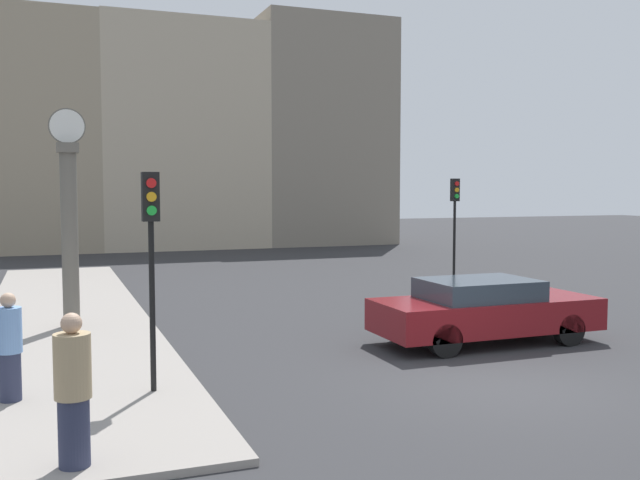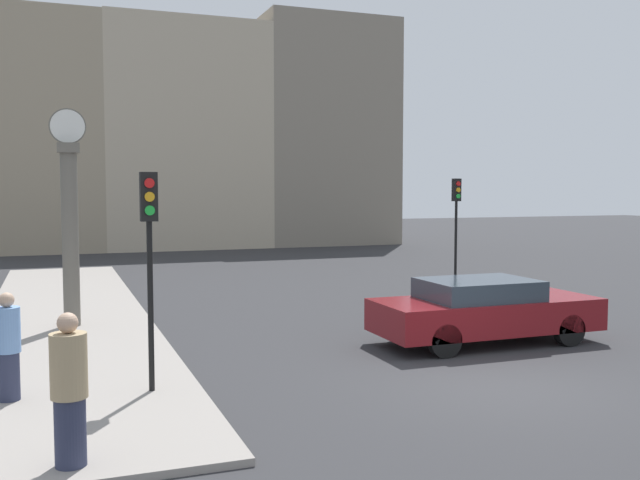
# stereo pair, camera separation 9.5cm
# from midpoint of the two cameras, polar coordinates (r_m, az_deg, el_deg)

# --- Properties ---
(ground_plane) EXTENTS (120.00, 120.00, 0.00)m
(ground_plane) POSITION_cam_midpoint_polar(r_m,az_deg,el_deg) (12.52, 13.80, -11.15)
(ground_plane) COLOR #2D2D30
(sidewalk_corner) EXTENTS (3.82, 22.15, 0.10)m
(sidewalk_corner) POSITION_cam_midpoint_polar(r_m,az_deg,el_deg) (19.27, -19.78, -5.75)
(sidewalk_corner) COLOR gray
(sidewalk_corner) RESTS_ON ground_plane
(building_row) EXTENTS (24.67, 5.00, 13.18)m
(building_row) POSITION_cam_midpoint_polar(r_m,az_deg,el_deg) (40.75, -10.84, 8.30)
(building_row) COLOR gray
(building_row) RESTS_ON ground_plane
(sedan_car) EXTENTS (4.79, 1.88, 1.37)m
(sedan_car) POSITION_cam_midpoint_polar(r_m,az_deg,el_deg) (15.53, 12.84, -5.46)
(sedan_car) COLOR maroon
(sedan_car) RESTS_ON ground_plane
(traffic_light_near) EXTENTS (0.26, 0.24, 3.43)m
(traffic_light_near) POSITION_cam_midpoint_polar(r_m,az_deg,el_deg) (11.32, -13.60, 0.45)
(traffic_light_near) COLOR black
(traffic_light_near) RESTS_ON sidewalk_corner
(traffic_light_far) EXTENTS (0.26, 0.24, 3.62)m
(traffic_light_far) POSITION_cam_midpoint_polar(r_m,az_deg,el_deg) (24.40, 10.62, 2.46)
(traffic_light_far) COLOR black
(traffic_light_far) RESTS_ON ground_plane
(street_clock) EXTENTS (0.82, 0.48, 5.00)m
(street_clock) POSITION_cam_midpoint_polar(r_m,az_deg,el_deg) (17.32, -19.56, 1.29)
(street_clock) COLOR #666056
(street_clock) RESTS_ON sidewalk_corner
(pedestrian_blue_stripe) EXTENTS (0.37, 0.37, 1.63)m
(pedestrian_blue_stripe) POSITION_cam_midpoint_polar(r_m,az_deg,el_deg) (11.70, -23.81, -7.87)
(pedestrian_blue_stripe) COLOR #2D334C
(pedestrian_blue_stripe) RESTS_ON sidewalk_corner
(pedestrian_tan_coat) EXTENTS (0.42, 0.42, 1.78)m
(pedestrian_tan_coat) POSITION_cam_midpoint_polar(r_m,az_deg,el_deg) (8.74, -19.45, -11.32)
(pedestrian_tan_coat) COLOR #2D334C
(pedestrian_tan_coat) RESTS_ON sidewalk_corner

